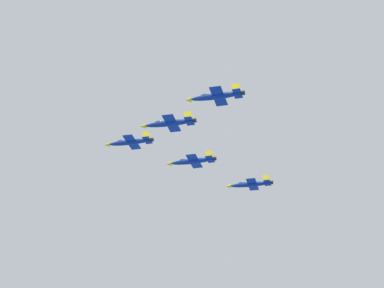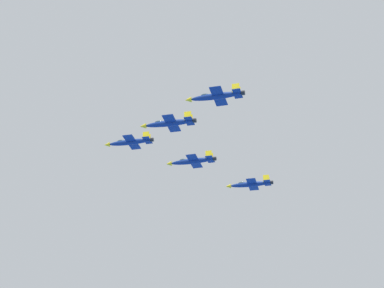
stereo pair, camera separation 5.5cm
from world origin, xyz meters
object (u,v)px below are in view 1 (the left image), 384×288
Objects in this scene: jet_right_wingman at (192,161)px; jet_right_outer at (250,184)px; jet_left_wingman at (169,123)px; jet_left_outer at (216,96)px; jet_lead at (130,142)px.

jet_right_outer is (-1.82, -22.13, -3.85)m from jet_right_wingman.
jet_left_wingman is 1.04× the size of jet_right_outer.
jet_left_wingman is 46.40m from jet_right_outer.
jet_left_outer reaches higher than jet_right_outer.
jet_right_outer is at bearing -112.22° from jet_left_wingman.
jet_left_wingman is 1.00× the size of jet_right_wingman.
jet_lead is 44.68m from jet_left_outer.
jet_right_wingman reaches higher than jet_right_outer.
jet_lead is at bearing 41.06° from jet_right_wingman.
jet_left_outer is at bearing 89.00° from jet_right_outer.
jet_left_wingman is 28.79m from jet_right_wingman.
jet_right_wingman is at bearing 39.36° from jet_right_outer.
jet_lead reaches higher than jet_left_wingman.
jet_left_outer is at bearing 139.42° from jet_lead.
jet_lead is 44.76m from jet_right_outer.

